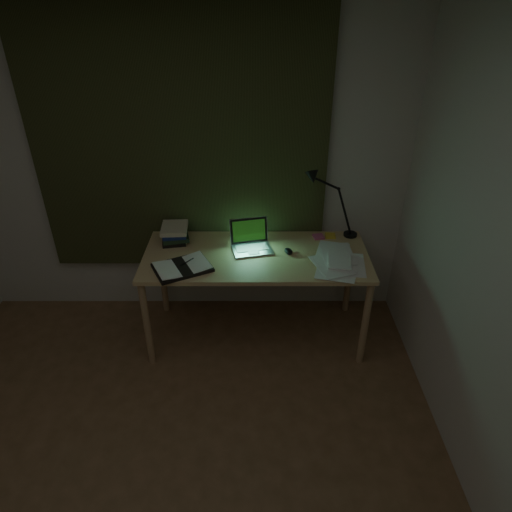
{
  "coord_description": "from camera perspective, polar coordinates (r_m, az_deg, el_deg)",
  "views": [
    {
      "loc": [
        0.56,
        -1.34,
        2.5
      ],
      "look_at": [
        0.56,
        1.44,
        0.82
      ],
      "focal_mm": 32.0,
      "sensor_mm": 36.0,
      "label": 1
    }
  ],
  "objects": [
    {
      "name": "open_textbook",
      "position": [
        3.24,
        -9.2,
        -1.37
      ],
      "size": [
        0.46,
        0.41,
        0.03
      ],
      "primitive_type": null,
      "rotation": [
        0.0,
        0.0,
        0.47
      ],
      "color": "white",
      "rests_on": "desk"
    },
    {
      "name": "wall_back",
      "position": [
        3.61,
        -9.14,
        10.52
      ],
      "size": [
        3.5,
        0.0,
        2.5
      ],
      "primitive_type": "cube",
      "color": "beige",
      "rests_on": "ground"
    },
    {
      "name": "sticky_pink",
      "position": [
        3.64,
        7.81,
        2.42
      ],
      "size": [
        0.09,
        0.09,
        0.02
      ],
      "primitive_type": "cube",
      "rotation": [
        0.0,
        0.0,
        0.19
      ],
      "color": "#D85487",
      "rests_on": "desk"
    },
    {
      "name": "curtain",
      "position": [
        3.51,
        -9.51,
        13.34
      ],
      "size": [
        2.2,
        0.06,
        2.0
      ],
      "primitive_type": "cube",
      "color": "#2D3018",
      "rests_on": "wall_back"
    },
    {
      "name": "desk_lamp",
      "position": [
        3.58,
        12.16,
        6.55
      ],
      "size": [
        0.43,
        0.36,
        0.58
      ],
      "primitive_type": null,
      "rotation": [
        0.0,
        0.0,
        -0.17
      ],
      "color": "black",
      "rests_on": "desk"
    },
    {
      "name": "mouse",
      "position": [
        3.4,
        4.08,
        0.61
      ],
      "size": [
        0.07,
        0.1,
        0.03
      ],
      "primitive_type": "ellipsoid",
      "rotation": [
        0.0,
        0.0,
        0.24
      ],
      "color": "black",
      "rests_on": "desk"
    },
    {
      "name": "desk",
      "position": [
        3.59,
        -0.0,
        -5.02
      ],
      "size": [
        1.67,
        0.73,
        0.76
      ],
      "primitive_type": null,
      "color": "tan",
      "rests_on": "floor"
    },
    {
      "name": "loose_papers",
      "position": [
        3.33,
        9.41,
        -0.55
      ],
      "size": [
        0.42,
        0.44,
        0.02
      ],
      "primitive_type": null,
      "rotation": [
        0.0,
        0.0,
        0.15
      ],
      "color": "silver",
      "rests_on": "desk"
    },
    {
      "name": "laptop",
      "position": [
        3.38,
        -0.48,
        2.23
      ],
      "size": [
        0.36,
        0.39,
        0.21
      ],
      "primitive_type": null,
      "rotation": [
        0.0,
        0.0,
        0.22
      ],
      "color": "#BBBBC0",
      "rests_on": "desk"
    },
    {
      "name": "book_stack",
      "position": [
        3.59,
        -10.26,
        2.79
      ],
      "size": [
        0.24,
        0.27,
        0.13
      ],
      "primitive_type": null,
      "rotation": [
        0.0,
        0.0,
        0.19
      ],
      "color": "white",
      "rests_on": "desk"
    },
    {
      "name": "sticky_yellow",
      "position": [
        3.66,
        9.28,
        2.52
      ],
      "size": [
        0.08,
        0.08,
        0.02
      ],
      "primitive_type": "cube",
      "rotation": [
        0.0,
        0.0,
        -0.07
      ],
      "color": "gold",
      "rests_on": "desk"
    }
  ]
}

